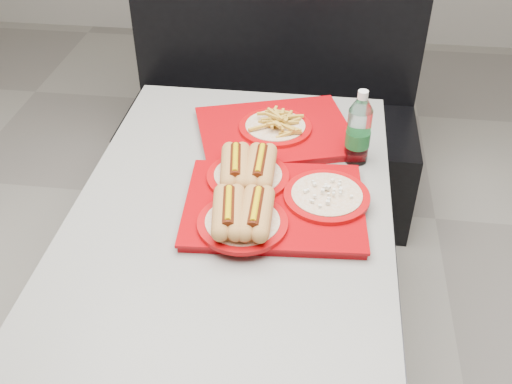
# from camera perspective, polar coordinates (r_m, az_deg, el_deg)

# --- Properties ---
(ground) EXTENTS (6.00, 6.00, 0.00)m
(ground) POSITION_cam_1_polar(r_m,az_deg,el_deg) (2.24, -1.86, -16.69)
(ground) COLOR gray
(ground) RESTS_ON ground
(diner_table) EXTENTS (0.92, 1.42, 0.75)m
(diner_table) POSITION_cam_1_polar(r_m,az_deg,el_deg) (1.80, -2.23, -5.73)
(diner_table) COLOR black
(diner_table) RESTS_ON ground
(booth_bench) EXTENTS (1.30, 0.57, 1.35)m
(booth_bench) POSITION_cam_1_polar(r_m,az_deg,el_deg) (2.78, 1.46, 6.94)
(booth_bench) COLOR black
(booth_bench) RESTS_ON ground
(tray_near) EXTENTS (0.53, 0.45, 0.11)m
(tray_near) POSITION_cam_1_polar(r_m,az_deg,el_deg) (1.67, 1.05, -0.53)
(tray_near) COLOR #9A0409
(tray_near) RESTS_ON diner_table
(tray_far) EXTENTS (0.59, 0.52, 0.10)m
(tray_far) POSITION_cam_1_polar(r_m,az_deg,el_deg) (1.99, 1.84, 6.03)
(tray_far) COLOR #9A0409
(tray_far) RESTS_ON diner_table
(water_bottle) EXTENTS (0.08, 0.08, 0.24)m
(water_bottle) POSITION_cam_1_polar(r_m,az_deg,el_deg) (1.86, 9.74, 5.71)
(water_bottle) COLOR silver
(water_bottle) RESTS_ON diner_table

